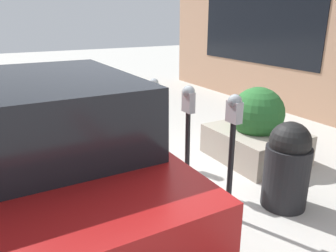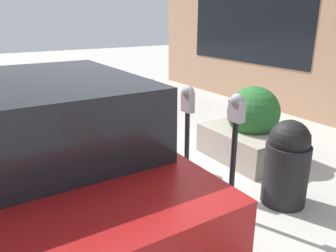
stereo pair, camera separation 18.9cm
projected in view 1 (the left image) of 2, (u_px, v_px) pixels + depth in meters
name	position (u px, v px, depth m)	size (l,w,h in m)	color
ground_plane	(159.00, 190.00, 4.36)	(40.00, 40.00, 0.00)	beige
curb_strip	(154.00, 190.00, 4.32)	(13.50, 0.16, 0.04)	red
parking_meter_nearest	(233.00, 133.00, 3.47)	(0.17, 0.15, 1.44)	black
parking_meter_second	(188.00, 114.00, 4.25)	(0.19, 0.16, 1.37)	black
parking_meter_middle	(154.00, 100.00, 5.05)	(0.16, 0.14, 1.31)	black
planter_box	(256.00, 131.00, 5.21)	(1.36, 1.18, 1.17)	#A39989
parked_car_front	(43.00, 152.00, 3.38)	(4.00, 1.99, 1.67)	maroon
trash_bin	(287.00, 165.00, 3.86)	(0.53, 0.53, 1.06)	black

